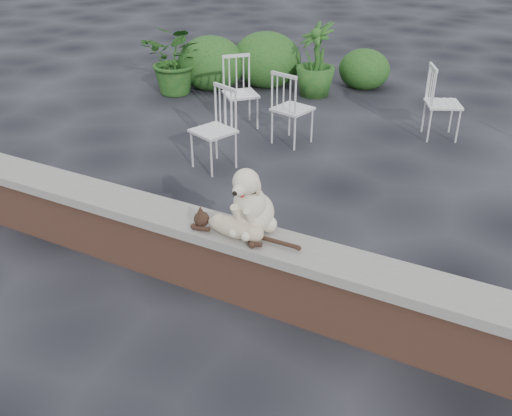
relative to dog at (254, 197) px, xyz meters
The scene contains 12 objects.
ground 0.95m from the dog, 168.39° to the right, with size 60.00×60.00×0.00m, color black.
brick_wall 0.73m from the dog, 168.39° to the right, with size 6.00×0.30×0.50m, color brown.
capstone 0.52m from the dog, 168.39° to the right, with size 6.20×0.40×0.08m, color slate.
dog is the anchor object (origin of this frame).
cat 0.26m from the dog, 118.07° to the right, with size 1.03×0.25×0.18m, color tan, non-canonical shape.
chair_a 3.77m from the dog, 121.08° to the left, with size 0.56×0.56×0.94m, color white, non-canonical shape.
chair_c 3.21m from the dog, 109.63° to the left, with size 0.56×0.56×0.94m, color white, non-canonical shape.
chair_e 4.14m from the dog, 82.27° to the left, with size 0.56×0.56×0.94m, color white, non-canonical shape.
chair_b 2.47m from the dog, 129.35° to the left, with size 0.56×0.56×0.94m, color white, non-canonical shape.
potted_plant_a 5.35m from the dog, 131.38° to the left, with size 0.99×0.86×1.10m, color #144619.
potted_plant_b 5.20m from the dog, 107.74° to the left, with size 0.63×0.63×1.13m, color #144619.
shrubbery 5.62m from the dog, 117.11° to the left, with size 3.16×2.06×0.91m.
Camera 1 is at (2.18, -3.23, 2.84)m, focal length 40.45 mm.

